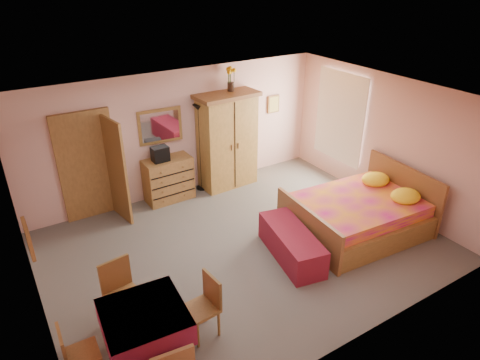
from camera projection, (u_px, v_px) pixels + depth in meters
floor at (244, 247)px, 7.46m from camera, size 6.50×6.50×0.00m
ceiling at (245, 102)px, 6.28m from camera, size 6.50×6.50×0.00m
wall_back at (179, 133)px, 8.76m from camera, size 6.50×0.10×2.60m
wall_front at (360, 263)px, 4.98m from camera, size 6.50×0.10×2.60m
wall_left at (26, 243)px, 5.34m from camera, size 0.10×5.00×2.60m
wall_right at (384, 141)px, 8.40m from camera, size 0.10×5.00×2.60m
doorway at (88, 167)px, 7.97m from camera, size 1.06×0.12×2.15m
window at (340, 117)px, 9.22m from camera, size 0.08×1.40×1.95m
picture_left at (28, 239)px, 4.72m from camera, size 0.04×0.32×0.42m
picture_back at (273, 104)px, 9.73m from camera, size 0.30×0.04×0.40m
chest_of_drawers at (169, 179)px, 8.77m from camera, size 0.98×0.51×0.91m
wall_mirror at (160, 126)px, 8.43m from camera, size 0.89×0.12×0.70m
stereo at (160, 154)px, 8.41m from camera, size 0.33×0.25×0.30m
floor_lamp at (200, 148)px, 8.96m from camera, size 0.24×0.24×1.89m
wardrobe at (227, 141)px, 9.12m from camera, size 1.35×0.74×2.07m
sunflower_vase at (231, 79)px, 8.68m from camera, size 0.21×0.21×0.50m
bed at (358, 205)px, 7.68m from camera, size 2.43×1.97×1.07m
bench at (291, 244)px, 7.11m from camera, size 0.84×1.58×0.50m
dining_table at (146, 333)px, 5.25m from camera, size 1.05×1.05×0.72m
chair_north at (124, 296)px, 5.67m from camera, size 0.49×0.49×0.95m
chair_west at (82, 354)px, 4.90m from camera, size 0.39×0.39×0.84m
chair_east at (201, 308)px, 5.52m from camera, size 0.43×0.43×0.88m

